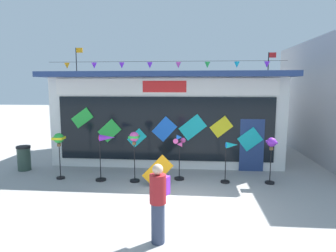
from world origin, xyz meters
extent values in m
plane|color=#9E9B99|center=(0.00, 0.00, 0.00)|extent=(80.00, 80.00, 0.00)
cube|color=silver|center=(-0.83, 5.99, 1.78)|extent=(9.21, 4.62, 3.56)
cube|color=navy|center=(-0.83, 5.62, 3.66)|extent=(9.61, 5.35, 0.20)
cube|color=white|center=(-0.83, 3.64, 3.20)|extent=(8.48, 0.08, 0.62)
cube|color=red|center=(-0.83, 3.61, 3.20)|extent=(1.66, 0.04, 0.43)
cube|color=black|center=(-0.83, 3.65, 1.58)|extent=(8.29, 0.06, 2.47)
cube|color=navy|center=(2.49, 3.64, 1.00)|extent=(0.90, 0.07, 2.00)
cube|color=green|center=(-4.07, 3.59, 1.99)|extent=(0.91, 0.03, 0.84)
cube|color=green|center=(-2.99, 3.59, 1.49)|extent=(0.96, 0.03, 0.94)
cube|color=#19B7BC|center=(-1.91, 3.59, 1.22)|extent=(0.79, 0.03, 0.77)
cube|color=blue|center=(-0.83, 3.59, 1.59)|extent=(0.99, 0.03, 1.00)
cube|color=#19B7BC|center=(0.25, 3.59, 1.66)|extent=(1.08, 0.03, 1.03)
cube|color=yellow|center=(1.33, 3.59, 1.70)|extent=(0.89, 0.03, 0.85)
cube|color=#19B7BC|center=(2.41, 3.59, 1.24)|extent=(0.97, 0.03, 0.95)
cylinder|color=black|center=(-0.83, 3.48, 4.13)|extent=(8.84, 0.01, 0.01)
cone|color=orange|center=(-4.54, 3.48, 3.99)|extent=(0.20, 0.20, 0.22)
cone|color=purple|center=(-3.48, 3.48, 3.99)|extent=(0.20, 0.20, 0.22)
cone|color=purple|center=(-2.42, 3.48, 3.99)|extent=(0.20, 0.20, 0.22)
cone|color=purple|center=(-1.36, 3.48, 3.99)|extent=(0.20, 0.20, 0.22)
cone|color=#EA4CA3|center=(-0.30, 3.48, 3.99)|extent=(0.20, 0.20, 0.22)
cone|color=green|center=(0.76, 3.48, 3.99)|extent=(0.20, 0.20, 0.22)
cone|color=#19B7BC|center=(1.82, 3.48, 3.99)|extent=(0.20, 0.20, 0.22)
cone|color=purple|center=(2.88, 3.48, 3.99)|extent=(0.20, 0.20, 0.22)
cylinder|color=black|center=(-5.18, 5.99, 4.37)|extent=(0.04, 0.04, 1.22)
cube|color=orange|center=(-5.02, 5.99, 4.86)|extent=(0.32, 0.02, 0.22)
cylinder|color=black|center=(3.53, 5.99, 4.22)|extent=(0.04, 0.04, 0.92)
cube|color=red|center=(3.69, 5.99, 4.57)|extent=(0.32, 0.02, 0.22)
cylinder|color=black|center=(-4.35, 2.09, 0.03)|extent=(0.28, 0.28, 0.06)
cylinder|color=black|center=(-4.35, 2.09, 0.63)|extent=(0.03, 0.03, 1.27)
sphere|color=green|center=(-4.35, 2.09, 1.44)|extent=(0.35, 0.35, 0.35)
cube|color=yellow|center=(-4.35, 2.09, 1.44)|extent=(0.36, 0.36, 0.08)
cube|color=brown|center=(-4.35, 2.09, 1.21)|extent=(0.10, 0.10, 0.10)
cylinder|color=black|center=(-2.87, 2.01, 0.03)|extent=(0.36, 0.36, 0.06)
cylinder|color=black|center=(-2.87, 2.01, 0.75)|extent=(0.03, 0.03, 1.50)
cone|color=purple|center=(-2.61, 2.01, 1.50)|extent=(0.56, 0.34, 0.23)
cylinder|color=red|center=(-2.87, 2.01, 1.50)|extent=(0.03, 0.16, 0.16)
cylinder|color=black|center=(-1.69, 2.00, 0.03)|extent=(0.33, 0.33, 0.06)
cylinder|color=black|center=(-1.69, 2.00, 0.69)|extent=(0.03, 0.03, 1.39)
sphere|color=#EA4CA3|center=(-1.69, 2.00, 1.55)|extent=(0.33, 0.33, 0.33)
cube|color=green|center=(-1.69, 2.00, 1.55)|extent=(0.33, 0.33, 0.07)
cube|color=brown|center=(-1.69, 2.00, 1.33)|extent=(0.10, 0.10, 0.10)
cylinder|color=black|center=(-0.19, 2.37, 0.03)|extent=(0.34, 0.34, 0.06)
cylinder|color=black|center=(-0.19, 2.37, 0.69)|extent=(0.03, 0.03, 1.37)
cylinder|color=black|center=(-0.19, 2.33, 1.37)|extent=(0.06, 0.04, 0.06)
cone|color=#EA4CA3|center=(-0.07, 2.33, 1.37)|extent=(0.18, 0.19, 0.18)
cone|color=blue|center=(-0.19, 2.33, 1.50)|extent=(0.19, 0.18, 0.18)
cone|color=#EA4CA3|center=(-0.31, 2.33, 1.37)|extent=(0.18, 0.19, 0.18)
cone|color=#EA4CA3|center=(-0.19, 2.33, 1.25)|extent=(0.19, 0.18, 0.18)
cylinder|color=black|center=(1.37, 2.16, 0.03)|extent=(0.30, 0.30, 0.06)
cylinder|color=black|center=(1.37, 2.16, 0.65)|extent=(0.03, 0.03, 1.30)
cone|color=#19B7BC|center=(1.56, 2.16, 1.30)|extent=(0.44, 0.31, 0.21)
cylinder|color=blue|center=(1.37, 2.16, 1.30)|extent=(0.03, 0.16, 0.16)
cylinder|color=black|center=(2.84, 2.20, 0.03)|extent=(0.31, 0.31, 0.06)
cylinder|color=black|center=(2.84, 2.20, 0.63)|extent=(0.03, 0.03, 1.25)
sphere|color=purple|center=(2.84, 2.20, 1.40)|extent=(0.30, 0.30, 0.30)
cube|color=purple|center=(2.84, 2.20, 1.40)|extent=(0.31, 0.31, 0.07)
cube|color=brown|center=(2.84, 2.20, 1.19)|extent=(0.10, 0.10, 0.10)
cylinder|color=#333D56|center=(-0.42, -1.82, 0.43)|extent=(0.28, 0.28, 0.86)
cylinder|color=maroon|center=(-0.42, -1.82, 1.16)|extent=(0.34, 0.34, 0.60)
sphere|color=beige|center=(-0.42, -1.82, 1.57)|extent=(0.22, 0.22, 0.22)
cube|color=purple|center=(-0.33, -1.64, 1.19)|extent=(0.30, 0.26, 0.38)
cylinder|color=#2D4238|center=(-6.20, 2.98, 0.43)|extent=(0.48, 0.48, 0.87)
cylinder|color=black|center=(-6.20, 2.98, 0.91)|extent=(0.52, 0.52, 0.08)
cube|color=orange|center=(-0.85, 1.66, 0.51)|extent=(1.01, 0.34, 1.01)
camera|label=1|loc=(0.29, -7.52, 3.24)|focal=31.46mm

